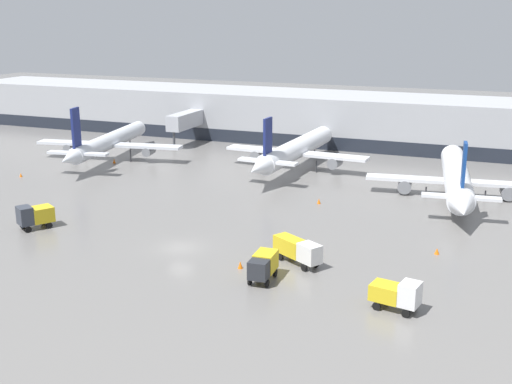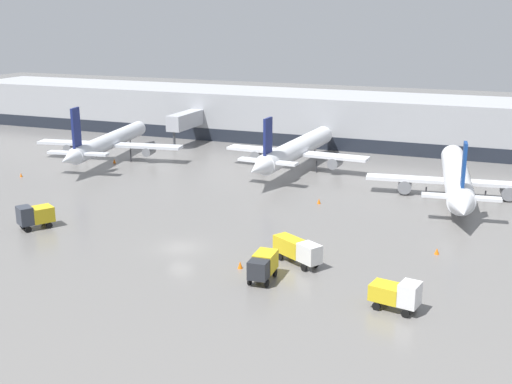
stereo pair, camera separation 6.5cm
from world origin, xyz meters
name	(u,v)px [view 2 (the right image)]	position (x,y,z in m)	size (l,w,h in m)	color
ground_plane	(180,248)	(0.00, 0.00, 0.00)	(320.00, 320.00, 0.00)	slate
terminal_building	(334,118)	(-0.08, 61.95, 4.49)	(160.00, 26.04, 9.00)	#9EA0A5
parked_jet_0	(456,177)	(25.03, 30.73, 2.68)	(23.69, 34.65, 9.55)	silver
parked_jet_1	(109,142)	(-30.61, 32.51, 3.14)	(25.10, 31.75, 10.29)	silver
parked_jet_2	(296,150)	(0.32, 37.73, 3.18)	(23.11, 33.47, 9.74)	silver
service_truck_0	(263,265)	(11.06, -4.74, 1.52)	(2.04, 4.09, 2.47)	gold
service_truck_1	(35,215)	(-18.32, -0.42, 1.58)	(3.76, 4.33, 2.75)	gold
service_truck_2	(397,294)	(23.49, -6.45, 1.47)	(4.29, 2.64, 2.65)	gold
service_truck_3	(297,249)	(12.76, 0.27, 1.52)	(5.66, 4.28, 2.51)	gold
traffic_cone_0	(437,251)	(25.20, 7.93, 0.32)	(0.51, 0.51, 0.65)	orange
traffic_cone_1	(114,161)	(-28.70, 31.03, 0.37)	(0.47, 0.47, 0.73)	orange
traffic_cone_2	(240,265)	(8.02, -2.90, 0.36)	(0.49, 0.49, 0.72)	orange
traffic_cone_3	(21,175)	(-36.58, 18.10, 0.30)	(0.42, 0.42, 0.59)	orange
traffic_cone_4	(319,201)	(9.01, 20.89, 0.35)	(0.47, 0.47, 0.70)	orange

